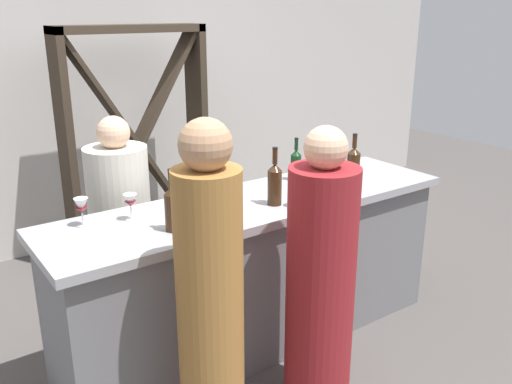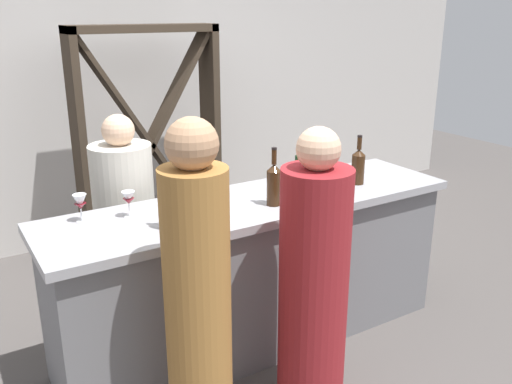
{
  "view_description": "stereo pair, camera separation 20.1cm",
  "coord_description": "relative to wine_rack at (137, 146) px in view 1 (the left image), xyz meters",
  "views": [
    {
      "loc": [
        -1.76,
        -2.48,
        2.01
      ],
      "look_at": [
        0.0,
        0.0,
        0.99
      ],
      "focal_mm": 38.55,
      "sensor_mm": 36.0,
      "label": 1
    },
    {
      "loc": [
        -1.59,
        -2.59,
        2.01
      ],
      "look_at": [
        0.0,
        0.0,
        0.99
      ],
      "focal_mm": 38.55,
      "sensor_mm": 36.0,
      "label": 2
    }
  ],
  "objects": [
    {
      "name": "wine_bottle_second_left_amber_brown",
      "position": [
        0.07,
        -1.77,
        0.12
      ],
      "size": [
        0.08,
        0.08,
        0.34
      ],
      "color": "#331E0F",
      "rests_on": "bar_counter"
    },
    {
      "name": "wine_glass_near_right",
      "position": [
        -0.7,
        -1.53,
        0.1
      ],
      "size": [
        0.07,
        0.07,
        0.14
      ],
      "color": "white",
      "rests_on": "bar_counter"
    },
    {
      "name": "wine_bottle_second_right_amber_brown",
      "position": [
        0.74,
        -1.72,
        0.12
      ],
      "size": [
        0.08,
        0.08,
        0.32
      ],
      "color": "#331E0F",
      "rests_on": "bar_counter"
    },
    {
      "name": "wine_bottle_leftmost_amber_brown",
      "position": [
        -0.59,
        -1.79,
        0.12
      ],
      "size": [
        0.08,
        0.08,
        0.32
      ],
      "color": "#331E0F",
      "rests_on": "bar_counter"
    },
    {
      "name": "person_left_guest",
      "position": [
        -0.03,
        -2.28,
        -0.26
      ],
      "size": [
        0.46,
        0.46,
        1.5
      ],
      "rotation": [
        0.0,
        0.0,
        1.19
      ],
      "color": "maroon",
      "rests_on": "ground"
    },
    {
      "name": "wine_glass_far_left",
      "position": [
        -0.94,
        -1.46,
        0.1
      ],
      "size": [
        0.07,
        0.07,
        0.15
      ],
      "color": "white",
      "rests_on": "bar_counter"
    },
    {
      "name": "bar_counter",
      "position": [
        0.02,
        -1.65,
        -0.47
      ],
      "size": [
        2.52,
        0.67,
        0.94
      ],
      "color": "slate",
      "rests_on": "ground"
    },
    {
      "name": "wine_glass_near_center",
      "position": [
        0.15,
        -1.88,
        0.1
      ],
      "size": [
        0.07,
        0.07,
        0.14
      ],
      "color": "white",
      "rests_on": "bar_counter"
    },
    {
      "name": "wine_rack",
      "position": [
        0.0,
        0.0,
        0.0
      ],
      "size": [
        1.19,
        0.28,
        1.89
      ],
      "color": "#33281E",
      "rests_on": "ground"
    },
    {
      "name": "wine_bottle_center_dark_green",
      "position": [
        0.47,
        -1.47,
        0.1
      ],
      "size": [
        0.07,
        0.07,
        0.28
      ],
      "color": "black",
      "rests_on": "bar_counter"
    },
    {
      "name": "ground_plane",
      "position": [
        0.02,
        -1.65,
        -0.95
      ],
      "size": [
        12.0,
        12.0,
        0.0
      ],
      "primitive_type": "plane",
      "color": "#4C4744"
    },
    {
      "name": "person_right_guest",
      "position": [
        -0.56,
        -0.99,
        -0.31
      ],
      "size": [
        0.49,
        0.49,
        1.4
      ],
      "rotation": [
        0.0,
        0.0,
        -1.27
      ],
      "color": "beige",
      "rests_on": "ground"
    },
    {
      "name": "back_wall",
      "position": [
        0.02,
        0.55,
        0.45
      ],
      "size": [
        8.0,
        0.1,
        2.8
      ],
      "primitive_type": "cube",
      "color": "#BCB7B2",
      "rests_on": "ground"
    },
    {
      "name": "wine_glass_near_left",
      "position": [
        -0.44,
        -1.88,
        0.1
      ],
      "size": [
        0.07,
        0.07,
        0.15
      ],
      "color": "white",
      "rests_on": "bar_counter"
    },
    {
      "name": "person_center_guest",
      "position": [
        -0.65,
        -2.24,
        -0.19
      ],
      "size": [
        0.33,
        0.33,
        1.6
      ],
      "rotation": [
        0.0,
        0.0,
        1.49
      ],
      "color": "#9E6B33",
      "rests_on": "ground"
    }
  ]
}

